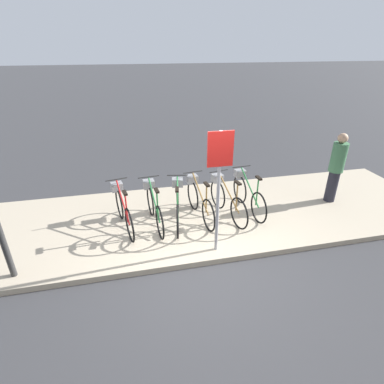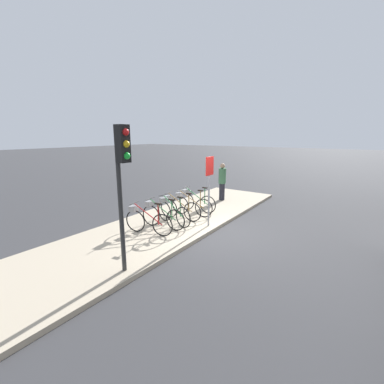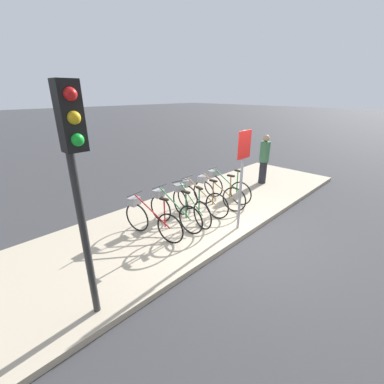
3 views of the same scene
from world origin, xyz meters
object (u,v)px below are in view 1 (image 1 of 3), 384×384
at_px(parked_bicycle_2, 178,204).
at_px(parked_bicycle_0, 123,208).
at_px(parked_bicycle_3, 199,199).
at_px(parked_bicycle_4, 226,198).
at_px(pedestrian, 336,167).
at_px(parked_bicycle_5, 247,192).
at_px(sign_post, 219,174).
at_px(parked_bicycle_1, 154,205).

bearing_deg(parked_bicycle_2, parked_bicycle_0, 176.78).
xyz_separation_m(parked_bicycle_2, parked_bicycle_3, (0.49, 0.10, 0.00)).
height_order(parked_bicycle_2, parked_bicycle_4, same).
relative_size(parked_bicycle_0, pedestrian, 0.95).
distance_m(parked_bicycle_0, parked_bicycle_3, 1.66).
bearing_deg(parked_bicycle_0, parked_bicycle_2, -3.22).
bearing_deg(parked_bicycle_0, parked_bicycle_3, 1.34).
xyz_separation_m(parked_bicycle_2, pedestrian, (3.90, 0.15, 0.46)).
relative_size(parked_bicycle_0, parked_bicycle_2, 1.00).
relative_size(parked_bicycle_4, parked_bicycle_5, 0.99).
bearing_deg(pedestrian, parked_bicycle_3, -179.19).
height_order(parked_bicycle_2, parked_bicycle_5, same).
height_order(parked_bicycle_0, sign_post, sign_post).
height_order(parked_bicycle_4, sign_post, sign_post).
relative_size(parked_bicycle_2, parked_bicycle_4, 1.00).
relative_size(parked_bicycle_0, sign_post, 0.71).
bearing_deg(pedestrian, parked_bicycle_5, 179.43).
bearing_deg(pedestrian, parked_bicycle_0, -179.02).
bearing_deg(parked_bicycle_2, parked_bicycle_1, 175.16).
relative_size(parked_bicycle_0, parked_bicycle_1, 0.99).
relative_size(parked_bicycle_2, sign_post, 0.71).
distance_m(parked_bicycle_0, parked_bicycle_2, 1.17).
bearing_deg(sign_post, parked_bicycle_5, 49.51).
bearing_deg(parked_bicycle_1, parked_bicycle_3, 3.42).
bearing_deg(parked_bicycle_0, sign_post, -35.89).
bearing_deg(parked_bicycle_5, parked_bicycle_2, -174.04).
height_order(parked_bicycle_1, pedestrian, pedestrian).
distance_m(parked_bicycle_1, pedestrian, 4.44).
distance_m(parked_bicycle_3, sign_post, 1.70).
bearing_deg(parked_bicycle_0, parked_bicycle_5, 2.20).
height_order(parked_bicycle_0, parked_bicycle_2, same).
relative_size(parked_bicycle_4, pedestrian, 0.95).
relative_size(parked_bicycle_4, sign_post, 0.71).
relative_size(parked_bicycle_2, parked_bicycle_3, 0.99).
xyz_separation_m(parked_bicycle_3, sign_post, (0.04, -1.27, 1.13)).
xyz_separation_m(parked_bicycle_2, parked_bicycle_5, (1.67, 0.17, 0.00)).
distance_m(parked_bicycle_1, parked_bicycle_2, 0.52).
bearing_deg(parked_bicycle_1, parked_bicycle_0, 178.09).
relative_size(parked_bicycle_3, sign_post, 0.72).
bearing_deg(parked_bicycle_5, sign_post, -130.49).
height_order(parked_bicycle_5, sign_post, sign_post).
height_order(parked_bicycle_0, parked_bicycle_5, same).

